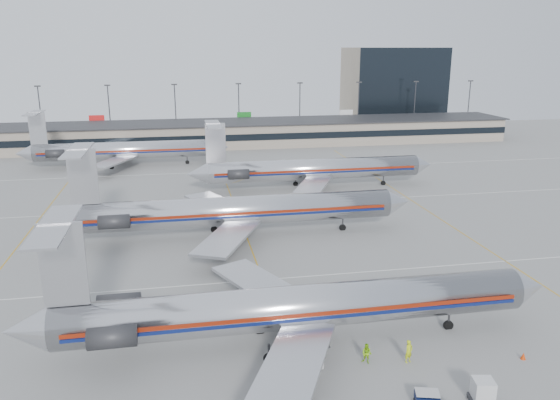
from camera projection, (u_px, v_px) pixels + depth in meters
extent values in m
plane|color=gray|center=(279.00, 322.00, 51.83)|extent=(260.00, 260.00, 0.00)
cube|color=silver|center=(263.00, 280.00, 61.28)|extent=(160.00, 0.15, 0.02)
cube|color=gray|center=(211.00, 134.00, 143.73)|extent=(160.00, 16.00, 6.00)
cube|color=black|center=(213.00, 138.00, 136.01)|extent=(160.00, 0.20, 1.60)
cube|color=#2D2D30|center=(211.00, 123.00, 142.89)|extent=(162.00, 17.00, 0.30)
cylinder|color=#38383D|center=(41.00, 115.00, 147.77)|extent=(0.30, 0.30, 15.00)
cube|color=#2D2D30|center=(37.00, 86.00, 145.71)|extent=(1.60, 0.40, 0.35)
cylinder|color=#38383D|center=(110.00, 113.00, 150.97)|extent=(0.30, 0.30, 15.00)
cube|color=#2D2D30|center=(107.00, 85.00, 148.91)|extent=(1.60, 0.40, 0.35)
cylinder|color=#38383D|center=(176.00, 112.00, 154.16)|extent=(0.30, 0.30, 15.00)
cube|color=#2D2D30|center=(174.00, 84.00, 152.10)|extent=(1.60, 0.40, 0.35)
cylinder|color=#38383D|center=(239.00, 111.00, 157.35)|extent=(0.30, 0.30, 15.00)
cube|color=#2D2D30|center=(238.00, 84.00, 155.29)|extent=(1.60, 0.40, 0.35)
cylinder|color=#38383D|center=(300.00, 109.00, 160.55)|extent=(0.30, 0.30, 15.00)
cube|color=#2D2D30|center=(300.00, 83.00, 158.49)|extent=(1.60, 0.40, 0.35)
cylinder|color=#38383D|center=(358.00, 108.00, 163.74)|extent=(0.30, 0.30, 15.00)
cube|color=#2D2D30|center=(359.00, 82.00, 161.68)|extent=(1.60, 0.40, 0.35)
cylinder|color=#38383D|center=(414.00, 107.00, 166.93)|extent=(0.30, 0.30, 15.00)
cube|color=#2D2D30|center=(416.00, 82.00, 164.87)|extent=(1.60, 0.40, 0.35)
cylinder|color=#38383D|center=(468.00, 106.00, 170.12)|extent=(0.30, 0.30, 15.00)
cube|color=#2D2D30|center=(471.00, 81.00, 168.06)|extent=(1.60, 0.40, 0.35)
cube|color=tan|center=(392.00, 87.00, 180.54)|extent=(30.00, 20.00, 25.00)
cylinder|color=silver|center=(299.00, 307.00, 47.16)|extent=(40.69, 3.76, 3.76)
cone|color=silver|center=(528.00, 287.00, 51.06)|extent=(3.26, 3.76, 3.76)
cone|color=#B9B9BE|center=(26.00, 331.00, 43.22)|extent=(3.66, 3.76, 3.76)
cube|color=maroon|center=(304.00, 315.00, 45.33)|extent=(38.66, 0.05, 0.36)
cube|color=#0B1752|center=(304.00, 320.00, 45.44)|extent=(38.66, 0.05, 0.28)
cube|color=#B9B9BE|center=(263.00, 285.00, 53.81)|extent=(9.46, 13.79, 0.33)
cube|color=#B9B9BE|center=(293.00, 365.00, 40.34)|extent=(9.46, 13.79, 0.33)
cube|color=#B9B9BE|center=(63.00, 265.00, 42.37)|extent=(3.46, 0.25, 6.92)
cube|color=#B9B9BE|center=(54.00, 225.00, 41.44)|extent=(2.44, 10.68, 0.18)
cylinder|color=#2D2D30|center=(119.00, 303.00, 47.11)|extent=(3.66, 1.73, 1.73)
cylinder|color=#2D2D30|center=(112.00, 337.00, 41.63)|extent=(3.66, 1.73, 1.73)
cylinder|color=#2D2D30|center=(449.00, 321.00, 50.42)|extent=(0.20, 0.20, 1.68)
cylinder|color=#2D2D30|center=(269.00, 353.00, 45.04)|extent=(0.20, 0.20, 1.68)
cylinder|color=#2D2D30|center=(260.00, 325.00, 49.66)|extent=(0.20, 0.20, 1.68)
cylinder|color=black|center=(448.00, 325.00, 50.55)|extent=(0.92, 0.31, 0.92)
cylinder|color=silver|center=(238.00, 211.00, 74.25)|extent=(42.60, 3.94, 3.94)
cone|color=silver|center=(397.00, 202.00, 78.33)|extent=(3.41, 3.94, 3.94)
cone|color=#B9B9BE|center=(58.00, 220.00, 70.13)|extent=(3.83, 3.94, 3.94)
cube|color=maroon|center=(240.00, 214.00, 72.33)|extent=(40.47, 0.05, 0.37)
cube|color=#0B1752|center=(240.00, 217.00, 72.44)|extent=(40.47, 0.05, 0.30)
cube|color=#B9B9BE|center=(218.00, 204.00, 81.21)|extent=(9.91, 14.44, 0.34)
cube|color=#B9B9BE|center=(228.00, 237.00, 67.10)|extent=(9.91, 14.44, 0.34)
cube|color=#B9B9BE|center=(83.00, 177.00, 69.24)|extent=(3.62, 0.27, 7.24)
cube|color=#B9B9BE|center=(77.00, 150.00, 68.26)|extent=(2.56, 11.18, 0.19)
cylinder|color=#2D2D30|center=(119.00, 208.00, 74.20)|extent=(3.83, 1.81, 1.81)
cylinder|color=#2D2D30|center=(114.00, 222.00, 68.45)|extent=(3.83, 1.81, 1.81)
cylinder|color=#2D2D30|center=(343.00, 224.00, 77.66)|extent=(0.21, 0.21, 1.76)
cylinder|color=#2D2D30|center=(217.00, 238.00, 72.03)|extent=(0.21, 0.21, 1.76)
cylinder|color=#2D2D30|center=(214.00, 226.00, 76.87)|extent=(0.21, 0.21, 1.76)
cylinder|color=black|center=(343.00, 228.00, 77.80)|extent=(0.96, 0.32, 0.96)
cylinder|color=silver|center=(315.00, 169.00, 99.98)|extent=(39.09, 3.81, 3.81)
cone|color=silver|center=(423.00, 165.00, 103.74)|extent=(3.29, 3.81, 3.81)
cone|color=#B9B9BE|center=(197.00, 174.00, 96.19)|extent=(3.70, 3.81, 3.81)
cube|color=maroon|center=(318.00, 171.00, 98.13)|extent=(37.14, 0.05, 0.36)
cube|color=#0B1752|center=(318.00, 173.00, 98.24)|extent=(37.14, 0.05, 0.29)
cube|color=#B9B9BE|center=(296.00, 167.00, 106.71)|extent=(9.57, 13.95, 0.33)
cube|color=#B9B9BE|center=(313.00, 185.00, 93.09)|extent=(9.57, 13.95, 0.33)
cube|color=#B9B9BE|center=(216.00, 143.00, 95.33)|extent=(3.50, 0.26, 7.00)
cube|color=#B9B9BE|center=(213.00, 124.00, 94.38)|extent=(2.47, 10.80, 0.19)
cylinder|color=#2D2D30|center=(235.00, 167.00, 100.12)|extent=(3.70, 1.75, 1.75)
cylinder|color=#2D2D30|center=(239.00, 174.00, 94.57)|extent=(3.70, 1.75, 1.75)
cylinder|color=#2D2D30|center=(383.00, 181.00, 103.10)|extent=(0.21, 0.21, 1.70)
cylinder|color=#2D2D30|center=(301.00, 188.00, 97.85)|extent=(0.21, 0.21, 1.70)
cylinder|color=#2D2D30|center=(296.00, 181.00, 102.52)|extent=(0.21, 0.21, 1.70)
cylinder|color=black|center=(383.00, 183.00, 103.23)|extent=(0.93, 0.31, 0.93)
cylinder|color=silver|center=(126.00, 150.00, 118.71)|extent=(38.16, 3.72, 3.72)
cone|color=silver|center=(221.00, 147.00, 122.38)|extent=(3.21, 3.72, 3.72)
cone|color=#B9B9BE|center=(24.00, 154.00, 115.00)|extent=(3.61, 3.72, 3.72)
cube|color=maroon|center=(125.00, 151.00, 116.90)|extent=(36.25, 0.05, 0.35)
cube|color=#0B1752|center=(125.00, 153.00, 117.01)|extent=(36.25, 0.05, 0.28)
cube|color=#B9B9BE|center=(120.00, 149.00, 125.27)|extent=(9.34, 13.61, 0.32)
cube|color=#B9B9BE|center=(113.00, 162.00, 111.98)|extent=(9.34, 13.61, 0.32)
cube|color=#B9B9BE|center=(38.00, 128.00, 114.16)|extent=(3.41, 0.25, 6.83)
cube|color=#B9B9BE|center=(34.00, 113.00, 113.24)|extent=(2.41, 10.54, 0.18)
cylinder|color=#2D2D30|center=(61.00, 149.00, 118.84)|extent=(3.61, 1.71, 1.71)
cylinder|color=#2D2D30|center=(55.00, 154.00, 113.43)|extent=(3.61, 1.71, 1.71)
cylinder|color=#2D2D30|center=(187.00, 160.00, 121.75)|extent=(0.20, 0.20, 1.66)
cylinder|color=#2D2D30|center=(112.00, 165.00, 116.62)|extent=(0.20, 0.20, 1.66)
cylinder|color=#2D2D30|center=(114.00, 161.00, 121.18)|extent=(0.20, 0.20, 1.66)
cylinder|color=black|center=(187.00, 162.00, 121.88)|extent=(0.90, 0.30, 0.90)
cube|color=#091135|center=(427.00, 398.00, 39.87)|extent=(1.97, 1.60, 0.63)
cube|color=#A8A8A8|center=(427.00, 393.00, 39.75)|extent=(1.97, 1.60, 0.05)
cylinder|color=black|center=(432.00, 397.00, 40.54)|extent=(0.32, 0.13, 0.32)
cylinder|color=black|center=(416.00, 399.00, 40.32)|extent=(0.32, 0.13, 0.32)
cube|color=#2D2D30|center=(482.00, 399.00, 40.09)|extent=(2.01, 1.77, 0.29)
cube|color=silver|center=(483.00, 389.00, 39.85)|extent=(1.70, 1.62, 1.47)
cylinder|color=black|center=(486.00, 395.00, 40.81)|extent=(0.24, 0.12, 0.24)
cylinder|color=black|center=(469.00, 397.00, 40.56)|extent=(0.24, 0.12, 0.24)
cube|color=#A8A8A8|center=(302.00, 365.00, 44.17)|extent=(3.31, 1.23, 0.46)
cube|color=#2D2D30|center=(309.00, 353.00, 43.98)|extent=(3.36, 0.87, 1.18)
cylinder|color=black|center=(315.00, 362.00, 44.91)|extent=(0.46, 0.15, 0.46)
cylinder|color=black|center=(318.00, 369.00, 43.95)|extent=(0.46, 0.15, 0.46)
cylinder|color=black|center=(287.00, 365.00, 44.49)|extent=(0.46, 0.15, 0.46)
cylinder|color=black|center=(289.00, 372.00, 43.53)|extent=(0.46, 0.15, 0.46)
imported|color=#BFD313|center=(409.00, 351.00, 45.05)|extent=(0.85, 0.72, 1.98)
imported|color=#81C512|center=(367.00, 354.00, 44.94)|extent=(1.07, 1.05, 1.74)
cone|color=red|center=(523.00, 356.00, 45.65)|extent=(0.56, 0.56, 0.60)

